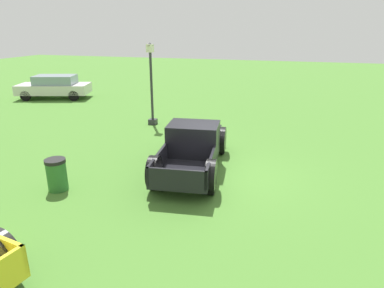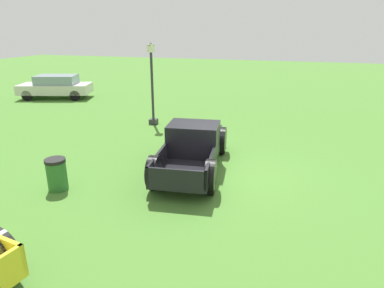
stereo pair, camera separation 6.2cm
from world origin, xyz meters
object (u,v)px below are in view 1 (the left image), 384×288
pickup_truck_foreground (194,146)px  trash_can (57,174)px  sedan_distant_a (54,86)px  lamp_post_near (151,83)px

pickup_truck_foreground → trash_can: size_ratio=5.35×
sedan_distant_a → pickup_truck_foreground: bearing=-125.3°
lamp_post_near → trash_can: (-7.35, -0.09, -1.53)m
lamp_post_near → trash_can: 7.51m
pickup_truck_foreground → lamp_post_near: (4.48, 3.38, 1.30)m
pickup_truck_foreground → trash_can: pickup_truck_foreground is taller
pickup_truck_foreground → trash_can: (-2.87, 3.29, -0.24)m
trash_can → pickup_truck_foreground: bearing=-48.8°
pickup_truck_foreground → sedan_distant_a: 14.76m
trash_can → sedan_distant_a: bearing=37.5°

